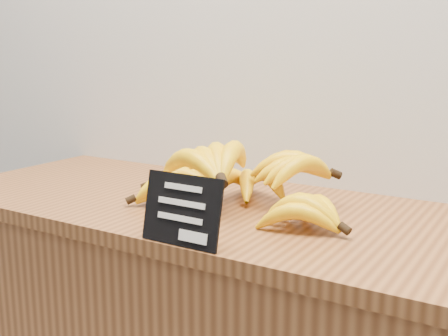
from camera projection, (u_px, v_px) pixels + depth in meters
counter_top at (236, 213)px, 1.18m from camera, size 1.40×0.54×0.03m
chalkboard_sign at (182, 210)px, 0.93m from camera, size 0.15×0.03×0.12m
banana_pile at (229, 180)px, 1.16m from camera, size 0.52×0.33×0.13m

